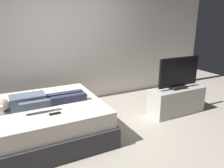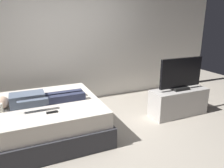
{
  "view_description": "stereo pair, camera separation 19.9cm",
  "coord_description": "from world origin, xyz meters",
  "px_view_note": "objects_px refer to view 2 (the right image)",
  "views": [
    {
      "loc": [
        -1.21,
        -2.58,
        1.75
      ],
      "look_at": [
        0.37,
        0.53,
        0.69
      ],
      "focal_mm": 34.34,
      "sensor_mm": 36.0,
      "label": 1
    },
    {
      "loc": [
        -1.03,
        -2.67,
        1.75
      ],
      "look_at": [
        0.37,
        0.53,
        0.69
      ],
      "focal_mm": 34.34,
      "sensor_mm": 36.0,
      "label": 2
    }
  ],
  "objects_px": {
    "person": "(37,99)",
    "tv": "(181,75)",
    "remote": "(52,112)",
    "tv_stand": "(178,102)",
    "bed": "(37,120)"
  },
  "relations": [
    {
      "from": "person",
      "to": "tv",
      "type": "height_order",
      "value": "tv"
    },
    {
      "from": "remote",
      "to": "tv_stand",
      "type": "distance_m",
      "value": 2.36
    },
    {
      "from": "bed",
      "to": "remote",
      "type": "distance_m",
      "value": 0.56
    },
    {
      "from": "bed",
      "to": "person",
      "type": "height_order",
      "value": "person"
    },
    {
      "from": "bed",
      "to": "person",
      "type": "distance_m",
      "value": 0.36
    },
    {
      "from": "person",
      "to": "tv_stand",
      "type": "height_order",
      "value": "person"
    },
    {
      "from": "remote",
      "to": "tv",
      "type": "relative_size",
      "value": 0.17
    },
    {
      "from": "tv_stand",
      "to": "tv",
      "type": "height_order",
      "value": "tv"
    },
    {
      "from": "bed",
      "to": "tv_stand",
      "type": "relative_size",
      "value": 1.78
    },
    {
      "from": "person",
      "to": "tv",
      "type": "xyz_separation_m",
      "value": [
        2.49,
        -0.21,
        0.16
      ]
    },
    {
      "from": "bed",
      "to": "tv",
      "type": "bearing_deg",
      "value": -5.63
    },
    {
      "from": "bed",
      "to": "remote",
      "type": "height_order",
      "value": "remote"
    },
    {
      "from": "bed",
      "to": "tv_stand",
      "type": "distance_m",
      "value": 2.53
    },
    {
      "from": "remote",
      "to": "tv_stand",
      "type": "height_order",
      "value": "remote"
    },
    {
      "from": "bed",
      "to": "remote",
      "type": "bearing_deg",
      "value": -68.06
    }
  ]
}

